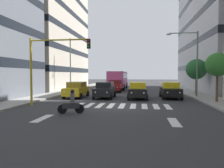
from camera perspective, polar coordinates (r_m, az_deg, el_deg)
name	(u,v)px	position (r m, az deg, el deg)	size (l,w,h in m)	color
ground_plane	(116,106)	(17.33, 1.21, -5.84)	(180.00, 180.00, 0.00)	#2D2D30
sidewalk_right	(16,103)	(20.26, -24.43, -4.63)	(2.79, 90.00, 0.15)	gray
building_right_block_0	(46,15)	(43.02, -17.31, 17.21)	(10.58, 21.47, 26.95)	beige
crosswalk_markings	(116,106)	(17.33, 1.21, -5.82)	(8.55, 2.80, 0.01)	silver
lane_arrow_0	(174,122)	(11.95, 16.32, -9.78)	(0.50, 2.20, 0.01)	silver
lane_arrow_1	(43,118)	(13.07, -18.15, -8.74)	(0.50, 2.20, 0.01)	silver
car_0	(170,90)	(23.41, 15.39, -1.55)	(2.02, 4.44, 1.72)	black
car_1	(138,90)	(22.40, 6.95, -1.66)	(2.02, 4.44, 1.72)	black
car_2	(105,90)	(22.82, -1.91, -1.56)	(2.02, 4.44, 1.72)	black
car_3	(76,90)	(23.55, -9.52, -1.47)	(2.02, 4.44, 1.72)	gold
car_row2_0	(115,86)	(30.79, 0.85, -0.48)	(2.02, 4.44, 1.72)	maroon
bus_behind_traffic	(118,78)	(36.71, 1.70, 1.54)	(2.78, 10.50, 3.00)	#DB5193
motorcycle_with_rider	(71,104)	(14.04, -10.85, -5.21)	(1.66, 0.58, 1.57)	black
traffic_light_gantry	(48,59)	(18.04, -16.78, 6.34)	(5.07, 0.36, 5.50)	#AD991E
street_lamp_left	(192,56)	(24.71, 20.61, 7.00)	(3.38, 0.28, 7.03)	#4C6B56
street_lamp_right	(73,59)	(30.91, -10.44, 6.55)	(2.61, 0.28, 7.52)	#4C6B56
street_tree_0	(217,65)	(20.73, 26.46, 4.63)	(2.07, 2.07, 4.28)	#513823
street_tree_1	(196,69)	(28.01, 21.71, 3.69)	(2.50, 2.50, 4.27)	#513823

